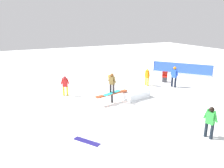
% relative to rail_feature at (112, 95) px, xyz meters
% --- Properties ---
extents(ground_plane, '(60.00, 60.00, 0.00)m').
position_rel_rail_feature_xyz_m(ground_plane, '(0.00, 0.00, -0.54)').
color(ground_plane, white).
extents(rail_feature, '(2.38, 0.72, 0.63)m').
position_rel_rail_feature_xyz_m(rail_feature, '(0.00, 0.00, 0.00)').
color(rail_feature, black).
rests_on(rail_feature, ground).
extents(snow_kicker_ramp, '(2.05, 1.81, 0.48)m').
position_rel_rail_feature_xyz_m(snow_kicker_ramp, '(-1.78, -0.34, -0.30)').
color(snow_kicker_ramp, white).
rests_on(snow_kicker_ramp, ground).
extents(main_rider_on_rail, '(1.41, 0.77, 1.29)m').
position_rel_rail_feature_xyz_m(main_rider_on_rail, '(0.00, 0.00, 0.72)').
color(main_rider_on_rail, '#20B7BF').
rests_on(main_rider_on_rail, rail_feature).
extents(bystander_orange, '(0.23, 0.57, 1.37)m').
position_rel_rail_feature_xyz_m(bystander_orange, '(-4.19, -2.15, 0.23)').
color(bystander_orange, gold).
rests_on(bystander_orange, ground).
extents(bystander_green, '(0.28, 0.66, 1.47)m').
position_rel_rail_feature_xyz_m(bystander_green, '(-1.93, 5.81, 0.29)').
color(bystander_green, '#19222C').
rests_on(bystander_green, ground).
extents(bystander_red, '(0.60, 0.34, 1.40)m').
position_rel_rail_feature_xyz_m(bystander_red, '(2.30, -2.64, 0.24)').
color(bystander_red, yellow).
rests_on(bystander_red, ground).
extents(bystander_blue, '(0.32, 0.70, 1.64)m').
position_rel_rail_feature_xyz_m(bystander_blue, '(-5.86, -0.91, 0.38)').
color(bystander_blue, black).
rests_on(bystander_blue, ground).
extents(loose_snowboard_navy, '(0.94, 1.20, 0.02)m').
position_rel_rail_feature_xyz_m(loose_snowboard_navy, '(3.06, 3.73, -0.53)').
color(loose_snowboard_navy, navy).
rests_on(loose_snowboard_navy, ground).
extents(folding_chair, '(0.62, 0.62, 0.88)m').
position_rel_rail_feature_xyz_m(folding_chair, '(-6.20, -2.41, -0.13)').
color(folding_chair, '#3F3F44').
rests_on(folding_chair, ground).
extents(backpack_on_snow, '(0.33, 0.36, 0.34)m').
position_rel_rail_feature_xyz_m(backpack_on_snow, '(-2.48, -5.38, -0.37)').
color(backpack_on_snow, orange).
rests_on(backpack_on_snow, ground).
extents(safety_fence, '(3.51, 4.36, 1.10)m').
position_rel_rail_feature_xyz_m(safety_fence, '(-9.47, -3.86, 0.06)').
color(safety_fence, blue).
rests_on(safety_fence, ground).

